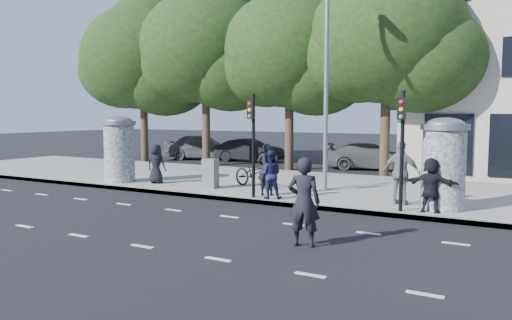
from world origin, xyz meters
The scene contains 26 objects.
ground centered at (0.00, 0.00, 0.00)m, with size 120.00×120.00×0.00m, color black.
sidewalk centered at (0.00, 7.50, 0.07)m, with size 40.00×8.00×0.15m, color gray.
curb centered at (0.00, 3.55, 0.07)m, with size 40.00×0.10×0.16m, color slate.
lane_dash_near centered at (0.00, -2.20, 0.00)m, with size 32.00×0.12×0.01m, color silver.
lane_dash_far centered at (0.00, 1.40, 0.00)m, with size 32.00×0.12×0.01m, color silver.
ad_column_left centered at (-7.20, 4.50, 1.54)m, with size 1.36×1.36×2.65m.
ad_column_right centered at (5.20, 4.70, 1.54)m, with size 1.36×1.36×2.65m.
traffic_pole_near centered at (-0.60, 3.79, 2.23)m, with size 0.22×0.31×3.40m.
traffic_pole_far centered at (4.20, 3.79, 2.23)m, with size 0.22×0.31×3.40m.
street_lamp centered at (0.80, 6.63, 4.79)m, with size 0.25×0.93×8.00m.
tree_far_left centered at (-13.00, 12.50, 6.19)m, with size 7.20×7.20×9.26m.
tree_mid_left centered at (-8.50, 12.50, 6.50)m, with size 7.20×7.20×9.57m.
tree_near_left centered at (-3.50, 12.70, 6.06)m, with size 6.80×6.80×8.97m.
tree_center centered at (1.50, 12.30, 6.31)m, with size 7.00×7.00×9.30m.
ped_a centered at (-5.59, 4.85, 0.93)m, with size 0.76×0.49×1.55m, color black.
ped_b centered at (-0.40, 4.40, 1.03)m, with size 0.64×0.42×1.76m, color black.
ped_c centered at (0.00, 3.89, 0.94)m, with size 0.77×0.60×1.59m, color #1B1A43.
ped_e centered at (3.96, 4.89, 1.12)m, with size 1.14×0.65×1.94m, color gray.
ped_f centered at (4.97, 4.08, 0.92)m, with size 1.44×0.52×1.55m, color black.
man_road centered at (3.09, -0.44, 0.99)m, with size 0.72×0.47×1.98m, color black.
bicycle centered at (-1.68, 5.84, 0.68)m, with size 2.02×0.71×1.06m, color black.
cabinet_left centered at (-3.00, 4.85, 0.70)m, with size 0.53×0.38×1.10m, color slate.
cabinet_right centered at (4.78, 5.25, 0.67)m, with size 0.50×0.36×1.04m, color slate.
car_left centered at (-10.92, 15.55, 0.81)m, with size 4.76×1.92×1.62m, color slate.
car_mid centered at (-7.57, 15.70, 0.68)m, with size 4.15×1.45×1.37m, color black.
car_right centered at (0.08, 15.14, 0.68)m, with size 4.66×1.90×1.35m, color #505357.
Camera 1 is at (7.42, -10.36, 2.92)m, focal length 35.00 mm.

